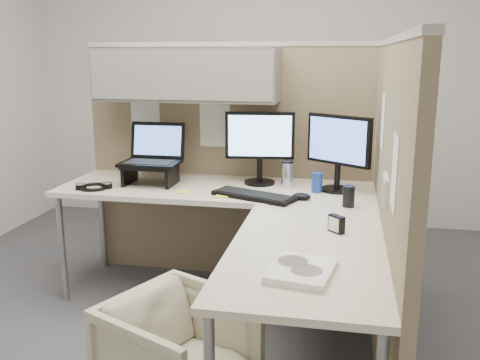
% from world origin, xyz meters
% --- Properties ---
extents(ground, '(4.50, 4.50, 0.00)m').
position_xyz_m(ground, '(0.00, 0.00, 0.00)').
color(ground, '#404046').
rests_on(ground, ground).
extents(partition_back, '(2.00, 0.36, 1.63)m').
position_xyz_m(partition_back, '(-0.22, 0.83, 1.10)').
color(partition_back, '#887659').
rests_on(partition_back, ground).
extents(partition_right, '(0.07, 2.03, 1.63)m').
position_xyz_m(partition_right, '(0.90, -0.07, 0.82)').
color(partition_right, '#887659').
rests_on(partition_right, ground).
extents(desk, '(2.00, 1.98, 0.73)m').
position_xyz_m(desk, '(0.12, 0.13, 0.69)').
color(desk, beige).
rests_on(desk, ground).
extents(office_chair, '(0.71, 0.72, 0.57)m').
position_xyz_m(office_chair, '(0.00, -0.64, 0.29)').
color(office_chair, beige).
rests_on(office_chair, ground).
extents(monitor_left, '(0.44, 0.20, 0.47)m').
position_xyz_m(monitor_left, '(0.15, 0.67, 1.00)').
color(monitor_left, black).
rests_on(monitor_left, desk).
extents(monitor_right, '(0.39, 0.27, 0.47)m').
position_xyz_m(monitor_right, '(0.64, 0.58, 1.00)').
color(monitor_right, black).
rests_on(monitor_right, desk).
extents(laptop_station, '(0.37, 0.32, 0.38)m').
position_xyz_m(laptop_station, '(-0.54, 0.55, 0.88)').
color(laptop_station, black).
rests_on(laptop_station, desk).
extents(keyboard, '(0.53, 0.34, 0.02)m').
position_xyz_m(keyboard, '(0.17, 0.32, 0.74)').
color(keyboard, black).
rests_on(keyboard, desk).
extents(mouse, '(0.12, 0.09, 0.04)m').
position_xyz_m(mouse, '(0.45, 0.33, 0.75)').
color(mouse, black).
rests_on(mouse, desk).
extents(travel_mug, '(0.08, 0.08, 0.17)m').
position_xyz_m(travel_mug, '(0.33, 0.63, 0.81)').
color(travel_mug, silver).
rests_on(travel_mug, desk).
extents(soda_can_green, '(0.07, 0.07, 0.12)m').
position_xyz_m(soda_can_green, '(0.71, 0.23, 0.79)').
color(soda_can_green, black).
rests_on(soda_can_green, desk).
extents(soda_can_silver, '(0.07, 0.07, 0.12)m').
position_xyz_m(soda_can_silver, '(0.52, 0.52, 0.79)').
color(soda_can_silver, '#1E3FA5').
rests_on(soda_can_silver, desk).
extents(sticky_note_d, '(0.08, 0.08, 0.01)m').
position_xyz_m(sticky_note_d, '(-0.06, 0.48, 0.73)').
color(sticky_note_d, '#FFE943').
rests_on(sticky_note_d, desk).
extents(sticky_note_a, '(0.08, 0.08, 0.01)m').
position_xyz_m(sticky_note_a, '(-0.28, 0.35, 0.73)').
color(sticky_note_a, '#FFE943').
rests_on(sticky_note_a, desk).
extents(sticky_note_b, '(0.08, 0.08, 0.01)m').
position_xyz_m(sticky_note_b, '(-0.02, 0.31, 0.73)').
color(sticky_note_b, '#FFE943').
rests_on(sticky_note_b, desk).
extents(headphones, '(0.23, 0.23, 0.03)m').
position_xyz_m(headphones, '(-0.85, 0.33, 0.74)').
color(headphones, black).
rests_on(headphones, desk).
extents(paper_stack, '(0.27, 0.32, 0.03)m').
position_xyz_m(paper_stack, '(0.54, -0.75, 0.75)').
color(paper_stack, white).
rests_on(paper_stack, desk).
extents(desk_clock, '(0.08, 0.08, 0.08)m').
position_xyz_m(desk_clock, '(0.66, -0.22, 0.77)').
color(desk_clock, black).
rests_on(desk_clock, desk).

